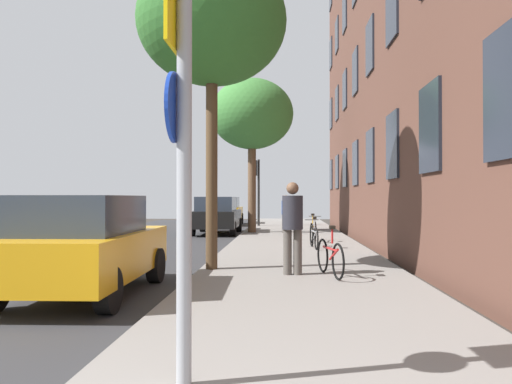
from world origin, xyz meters
name	(u,v)px	position (x,y,z in m)	size (l,w,h in m)	color
ground_plane	(187,247)	(-2.40, 15.00, 0.00)	(41.80, 41.80, 0.00)	#332D28
road_asphalt	(123,246)	(-4.50, 15.00, 0.01)	(7.00, 38.00, 0.01)	#2D2D30
sidewalk	(295,245)	(1.10, 15.00, 0.06)	(4.20, 38.00, 0.12)	gray
sign_post	(181,131)	(-0.07, 2.87, 2.12)	(0.15, 0.60, 3.54)	gray
traffic_light	(257,180)	(-0.66, 25.07, 2.51)	(0.43, 0.24, 3.48)	black
tree_near	(212,23)	(-0.75, 9.22, 5.24)	(3.11, 3.11, 6.47)	#4C3823
tree_far	(252,115)	(-0.60, 20.13, 5.13)	(3.54, 3.54, 6.56)	brown
bicycle_0	(330,256)	(1.61, 8.40, 0.49)	(0.50, 1.59, 0.96)	black
bicycle_1	(314,236)	(1.63, 13.54, 0.48)	(0.42, 1.60, 0.92)	black
bicycle_2	(313,231)	(1.74, 15.66, 0.49)	(0.46, 1.63, 0.95)	black
pedestrian_0	(293,222)	(0.91, 8.54, 1.13)	(0.56, 0.56, 1.77)	#4C4742
pedestrian_1	(286,211)	(0.84, 19.74, 1.02)	(0.43, 0.43, 1.58)	#4C4742
car_0	(85,244)	(-2.47, 6.85, 0.84)	(1.89, 4.00, 1.62)	orange
car_1	(217,215)	(-2.16, 20.55, 0.84)	(1.93, 4.25, 1.62)	black
car_2	(225,211)	(-2.61, 27.64, 0.84)	(1.85, 4.00, 1.62)	orange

